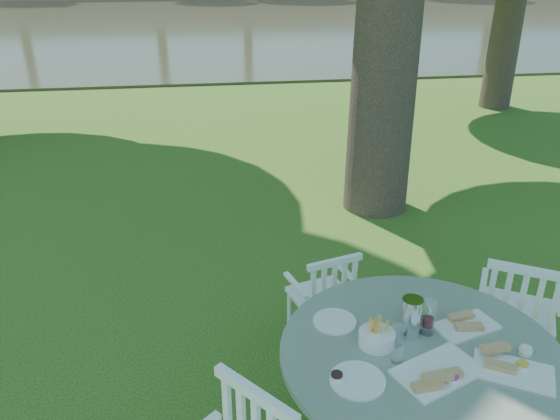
{
  "coord_description": "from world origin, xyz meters",
  "views": [
    {
      "loc": [
        -0.58,
        -3.68,
        2.67
      ],
      "look_at": [
        0.0,
        0.2,
        0.85
      ],
      "focal_mm": 35.0,
      "sensor_mm": 36.0,
      "label": 1
    }
  ],
  "objects": [
    {
      "name": "chair_nw",
      "position": [
        0.23,
        -0.48,
        0.48
      ],
      "size": [
        0.5,
        0.48,
        0.82
      ],
      "rotation": [
        0.0,
        0.0,
        -2.87
      ],
      "color": "white",
      "rests_on": "ground"
    },
    {
      "name": "chair_ne",
      "position": [
        1.41,
        -0.96,
        0.55
      ],
      "size": [
        0.64,
        0.63,
        0.94
      ],
      "rotation": [
        0.0,
        0.0,
        -3.69
      ],
      "color": "white",
      "rests_on": "ground"
    },
    {
      "name": "river",
      "position": [
        0.0,
        23.0,
        0.0
      ],
      "size": [
        100.0,
        28.0,
        0.12
      ],
      "primitive_type": "cube",
      "color": "#33351F",
      "rests_on": "ground"
    },
    {
      "name": "tableware",
      "position": [
        0.47,
        -1.48,
        0.84
      ],
      "size": [
        1.14,
        0.85,
        0.23
      ],
      "color": "white",
      "rests_on": "table"
    },
    {
      "name": "ground",
      "position": [
        0.0,
        0.0,
        0.0
      ],
      "size": [
        140.0,
        140.0,
        0.0
      ],
      "primitive_type": "plane",
      "color": "#21430E",
      "rests_on": "ground"
    },
    {
      "name": "table",
      "position": [
        0.49,
        -1.54,
        0.66
      ],
      "size": [
        1.5,
        1.5,
        0.8
      ],
      "color": "black",
      "rests_on": "ground"
    }
  ]
}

